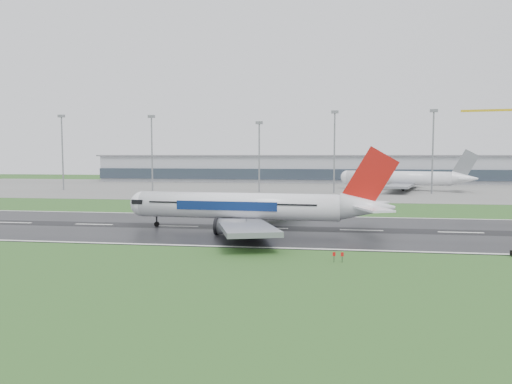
# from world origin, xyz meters

# --- Properties ---
(ground) EXTENTS (520.00, 520.00, 0.00)m
(ground) POSITION_xyz_m (0.00, 0.00, 0.00)
(ground) COLOR #26511D
(ground) RESTS_ON ground
(runway) EXTENTS (400.00, 45.00, 0.10)m
(runway) POSITION_xyz_m (0.00, 0.00, 0.05)
(runway) COLOR black
(runway) RESTS_ON ground
(apron) EXTENTS (400.00, 130.00, 0.08)m
(apron) POSITION_xyz_m (0.00, 125.00, 0.04)
(apron) COLOR slate
(apron) RESTS_ON ground
(terminal) EXTENTS (240.00, 36.00, 15.00)m
(terminal) POSITION_xyz_m (0.00, 185.00, 7.50)
(terminal) COLOR #979AA2
(terminal) RESTS_ON ground
(main_airliner) EXTENTS (60.20, 57.66, 16.84)m
(main_airliner) POSITION_xyz_m (-2.19, -2.10, 8.52)
(main_airliner) COLOR white
(main_airliner) RESTS_ON runway
(parked_airliner) EXTENTS (72.64, 69.78, 17.54)m
(parked_airliner) POSITION_xyz_m (46.74, 119.86, 8.85)
(parked_airliner) COLOR white
(parked_airliner) RESTS_ON apron
(floodmast_0) EXTENTS (0.64, 0.64, 32.62)m
(floodmast_0) POSITION_xyz_m (-105.04, 100.00, 16.31)
(floodmast_0) COLOR gray
(floodmast_0) RESTS_ON ground
(floodmast_1) EXTENTS (0.64, 0.64, 31.97)m
(floodmast_1) POSITION_xyz_m (-63.01, 100.00, 15.98)
(floodmast_1) COLOR gray
(floodmast_1) RESTS_ON ground
(floodmast_2) EXTENTS (0.64, 0.64, 28.81)m
(floodmast_2) POSITION_xyz_m (-15.64, 100.00, 14.40)
(floodmast_2) COLOR gray
(floodmast_2) RESTS_ON ground
(floodmast_3) EXTENTS (0.64, 0.64, 32.93)m
(floodmast_3) POSITION_xyz_m (15.79, 100.00, 16.46)
(floodmast_3) COLOR gray
(floodmast_3) RESTS_ON ground
(floodmast_4) EXTENTS (0.64, 0.64, 32.94)m
(floodmast_4) POSITION_xyz_m (54.90, 100.00, 16.47)
(floodmast_4) COLOR gray
(floodmast_4) RESTS_ON ground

